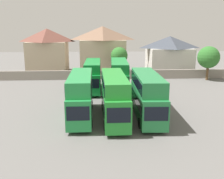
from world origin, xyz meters
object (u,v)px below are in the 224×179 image
(tree_left_of_lot, at_px, (119,56))
(house_terrace_left, at_px, (48,50))
(house_terrace_right, at_px, (169,54))
(bus_1, at_px, (81,94))
(house_terrace_centre, at_px, (103,49))
(bus_2, at_px, (114,95))
(bus_3, at_px, (147,93))
(tree_behind_wall, at_px, (209,57))
(bus_4, at_px, (93,74))
(bus_5, at_px, (119,74))

(tree_left_of_lot, bearing_deg, house_terrace_left, 157.73)
(house_terrace_right, bearing_deg, bus_1, -121.09)
(house_terrace_left, xyz_separation_m, house_terrace_centre, (12.43, -0.39, 0.25))
(bus_2, height_order, bus_3, bus_2)
(bus_2, distance_m, tree_behind_wall, 29.09)
(bus_4, bearing_deg, house_terrace_left, -149.72)
(tree_left_of_lot, height_order, tree_behind_wall, tree_behind_wall)
(bus_4, bearing_deg, bus_3, 25.65)
(house_terrace_centre, bearing_deg, bus_5, -83.32)
(tree_left_of_lot, bearing_deg, house_terrace_right, 24.55)
(bus_4, bearing_deg, house_terrace_right, 136.21)
(bus_4, relative_size, house_terrace_left, 1.04)
(bus_2, bearing_deg, house_terrace_left, -158.68)
(house_terrace_centre, distance_m, tree_left_of_lot, 6.93)
(bus_2, xyz_separation_m, bus_4, (-2.51, 13.81, -0.09))
(house_terrace_left, xyz_separation_m, tree_left_of_lot, (15.70, -6.43, -0.68))
(bus_1, bearing_deg, bus_5, 156.43)
(house_terrace_centre, bearing_deg, house_terrace_left, 178.20)
(tree_left_of_lot, bearing_deg, bus_4, -113.78)
(house_terrace_centre, height_order, tree_behind_wall, house_terrace_centre)
(bus_2, xyz_separation_m, bus_3, (3.71, 0.34, -0.00))
(tree_left_of_lot, bearing_deg, bus_5, -94.93)
(bus_1, relative_size, tree_left_of_lot, 1.68)
(tree_behind_wall, bearing_deg, house_terrace_left, 161.47)
(house_terrace_right, bearing_deg, tree_left_of_lot, -155.45)
(bus_5, height_order, tree_behind_wall, tree_behind_wall)
(bus_2, relative_size, bus_3, 1.01)
(house_terrace_left, bearing_deg, bus_2, -68.20)
(bus_1, height_order, bus_5, bus_1)
(bus_5, bearing_deg, bus_3, 11.90)
(bus_4, relative_size, house_terrace_right, 1.02)
(bus_5, relative_size, tree_left_of_lot, 1.78)
(bus_2, relative_size, house_terrace_right, 1.08)
(bus_3, xyz_separation_m, tree_left_of_lot, (-0.91, 25.50, 1.60))
(house_terrace_left, bearing_deg, house_terrace_centre, -1.80)
(bus_3, height_order, house_terrace_left, house_terrace_left)
(bus_5, distance_m, house_terrace_left, 24.10)
(bus_5, height_order, tree_left_of_lot, tree_left_of_lot)
(bus_1, distance_m, house_terrace_centre, 31.45)
(house_terrace_left, distance_m, house_terrace_centre, 12.44)
(bus_5, bearing_deg, tree_left_of_lot, 178.16)
(bus_3, distance_m, tree_left_of_lot, 25.57)
(bus_3, distance_m, tree_behind_wall, 26.45)
(bus_4, bearing_deg, bus_2, 11.18)
(tree_left_of_lot, relative_size, tree_behind_wall, 0.94)
(bus_2, relative_size, house_terrace_left, 1.10)
(house_terrace_centre, bearing_deg, bus_4, -96.42)
(house_terrace_centre, xyz_separation_m, tree_left_of_lot, (3.27, -6.04, -0.93))
(bus_3, distance_m, house_terrace_centre, 31.92)
(house_terrace_right, xyz_separation_m, tree_left_of_lot, (-12.02, -5.49, 0.17))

